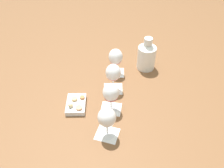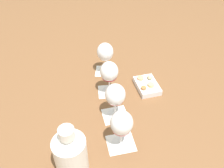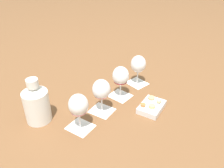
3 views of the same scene
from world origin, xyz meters
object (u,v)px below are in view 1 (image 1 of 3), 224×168
(wine_glass_0, at_px, (116,58))
(wine_glass_1, at_px, (113,74))
(wine_glass_2, at_px, (111,93))
(wine_glass_3, at_px, (107,119))
(ceramic_vase, at_px, (147,55))
(snack_dish, at_px, (76,104))

(wine_glass_0, bearing_deg, wine_glass_1, 23.34)
(wine_glass_2, xyz_separation_m, wine_glass_3, (0.15, 0.06, -0.00))
(wine_glass_3, xyz_separation_m, ceramic_vase, (-0.57, -0.05, -0.02))
(wine_glass_0, xyz_separation_m, wine_glass_2, (0.28, 0.12, -0.00))
(wine_glass_1, bearing_deg, wine_glass_3, 23.77)
(snack_dish, bearing_deg, wine_glass_3, 72.17)
(wine_glass_1, relative_size, snack_dish, 0.99)
(wine_glass_0, height_order, wine_glass_1, same)
(wine_glass_1, xyz_separation_m, wine_glass_2, (0.14, 0.06, 0.00))
(ceramic_vase, bearing_deg, wine_glass_3, 4.67)
(wine_glass_2, relative_size, wine_glass_3, 1.00)
(wine_glass_1, distance_m, snack_dish, 0.26)
(wine_glass_1, bearing_deg, ceramic_vase, 163.66)
(wine_glass_0, distance_m, wine_glass_1, 0.15)
(ceramic_vase, distance_m, snack_dish, 0.53)
(wine_glass_3, bearing_deg, snack_dish, -107.83)
(wine_glass_0, bearing_deg, ceramic_vase, 135.48)
(wine_glass_2, xyz_separation_m, ceramic_vase, (-0.42, 0.02, -0.02))
(wine_glass_1, distance_m, wine_glass_3, 0.32)
(wine_glass_1, height_order, wine_glass_2, same)
(wine_glass_0, relative_size, snack_dish, 0.99)
(wine_glass_0, relative_size, wine_glass_2, 1.00)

